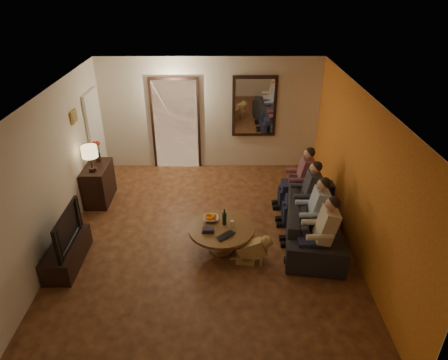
{
  "coord_description": "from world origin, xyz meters",
  "views": [
    {
      "loc": [
        0.27,
        -5.75,
        4.31
      ],
      "look_at": [
        0.3,
        0.3,
        1.05
      ],
      "focal_mm": 32.0,
      "sensor_mm": 36.0,
      "label": 1
    }
  ],
  "objects_px": {
    "tv_stand": "(67,253)",
    "coffee_table": "(221,238)",
    "person_b": "(313,215)",
    "person_d": "(301,181)",
    "sofa": "(314,217)",
    "bowl": "(211,219)",
    "dresser": "(99,183)",
    "laptop": "(228,237)",
    "dog": "(252,249)",
    "wine_bottle": "(224,216)",
    "person_c": "(307,196)",
    "table_lamp": "(91,159)",
    "person_a": "(321,236)",
    "tv": "(61,229)"
  },
  "relations": [
    {
      "from": "tv_stand",
      "to": "bowl",
      "type": "relative_size",
      "value": 4.44
    },
    {
      "from": "table_lamp",
      "to": "laptop",
      "type": "distance_m",
      "value": 3.17
    },
    {
      "from": "dog",
      "to": "laptop",
      "type": "distance_m",
      "value": 0.44
    },
    {
      "from": "table_lamp",
      "to": "person_a",
      "type": "height_order",
      "value": "table_lamp"
    },
    {
      "from": "table_lamp",
      "to": "laptop",
      "type": "bearing_deg",
      "value": -33.32
    },
    {
      "from": "dog",
      "to": "wine_bottle",
      "type": "relative_size",
      "value": 1.81
    },
    {
      "from": "table_lamp",
      "to": "person_a",
      "type": "xyz_separation_m",
      "value": [
        4.06,
        -1.87,
        -0.45
      ]
    },
    {
      "from": "dresser",
      "to": "laptop",
      "type": "distance_m",
      "value": 3.24
    },
    {
      "from": "bowl",
      "to": "laptop",
      "type": "bearing_deg",
      "value": -60.75
    },
    {
      "from": "dresser",
      "to": "person_d",
      "type": "bearing_deg",
      "value": -4.13
    },
    {
      "from": "person_d",
      "to": "laptop",
      "type": "distance_m",
      "value": 2.2
    },
    {
      "from": "bowl",
      "to": "laptop",
      "type": "xyz_separation_m",
      "value": [
        0.28,
        -0.5,
        -0.02
      ]
    },
    {
      "from": "person_b",
      "to": "tv_stand",
      "type": "bearing_deg",
      "value": -172.92
    },
    {
      "from": "person_c",
      "to": "coffee_table",
      "type": "distance_m",
      "value": 1.77
    },
    {
      "from": "person_b",
      "to": "person_c",
      "type": "relative_size",
      "value": 1.0
    },
    {
      "from": "person_b",
      "to": "bowl",
      "type": "bearing_deg",
      "value": 177.98
    },
    {
      "from": "person_b",
      "to": "person_d",
      "type": "distance_m",
      "value": 1.2
    },
    {
      "from": "sofa",
      "to": "bowl",
      "type": "relative_size",
      "value": 9.36
    },
    {
      "from": "dresser",
      "to": "person_b",
      "type": "distance_m",
      "value": 4.33
    },
    {
      "from": "wine_bottle",
      "to": "person_a",
      "type": "bearing_deg",
      "value": -19.76
    },
    {
      "from": "sofa",
      "to": "wine_bottle",
      "type": "relative_size",
      "value": 7.83
    },
    {
      "from": "dresser",
      "to": "laptop",
      "type": "xyz_separation_m",
      "value": [
        2.6,
        -1.93,
        0.07
      ]
    },
    {
      "from": "coffee_table",
      "to": "person_c",
      "type": "bearing_deg",
      "value": 26.0
    },
    {
      "from": "laptop",
      "to": "tv",
      "type": "bearing_deg",
      "value": 139.89
    },
    {
      "from": "person_b",
      "to": "person_d",
      "type": "bearing_deg",
      "value": 90.0
    },
    {
      "from": "dog",
      "to": "bowl",
      "type": "distance_m",
      "value": 0.91
    },
    {
      "from": "dresser",
      "to": "tv_stand",
      "type": "distance_m",
      "value": 2.01
    },
    {
      "from": "person_c",
      "to": "person_d",
      "type": "distance_m",
      "value": 0.6
    },
    {
      "from": "coffee_table",
      "to": "person_b",
      "type": "bearing_deg",
      "value": 5.83
    },
    {
      "from": "tv_stand",
      "to": "person_d",
      "type": "bearing_deg",
      "value": 22.77
    },
    {
      "from": "tv_stand",
      "to": "table_lamp",
      "type": "bearing_deg",
      "value": 90.0
    },
    {
      "from": "dresser",
      "to": "person_a",
      "type": "height_order",
      "value": "person_a"
    },
    {
      "from": "dresser",
      "to": "tv",
      "type": "height_order",
      "value": "tv"
    },
    {
      "from": "tv_stand",
      "to": "person_b",
      "type": "bearing_deg",
      "value": 7.08
    },
    {
      "from": "dresser",
      "to": "bowl",
      "type": "bearing_deg",
      "value": -31.64
    },
    {
      "from": "table_lamp",
      "to": "tv",
      "type": "xyz_separation_m",
      "value": [
        0.0,
        -1.78,
        -0.37
      ]
    },
    {
      "from": "sofa",
      "to": "tv_stand",
      "type": "bearing_deg",
      "value": 109.91
    },
    {
      "from": "person_c",
      "to": "dog",
      "type": "bearing_deg",
      "value": -133.73
    },
    {
      "from": "tv",
      "to": "dresser",
      "type": "bearing_deg",
      "value": 0.0
    },
    {
      "from": "sofa",
      "to": "coffee_table",
      "type": "xyz_separation_m",
      "value": [
        -1.66,
        -0.46,
        -0.13
      ]
    },
    {
      "from": "person_d",
      "to": "dog",
      "type": "bearing_deg",
      "value": -121.85
    },
    {
      "from": "tv_stand",
      "to": "coffee_table",
      "type": "relative_size",
      "value": 1.04
    },
    {
      "from": "wine_bottle",
      "to": "person_c",
      "type": "bearing_deg",
      "value": 23.63
    },
    {
      "from": "sofa",
      "to": "wine_bottle",
      "type": "bearing_deg",
      "value": 111.56
    },
    {
      "from": "tv",
      "to": "person_b",
      "type": "relative_size",
      "value": 0.87
    },
    {
      "from": "bowl",
      "to": "tv_stand",
      "type": "bearing_deg",
      "value": -166.32
    },
    {
      "from": "person_d",
      "to": "person_c",
      "type": "bearing_deg",
      "value": -90.0
    },
    {
      "from": "person_b",
      "to": "wine_bottle",
      "type": "bearing_deg",
      "value": -177.76
    },
    {
      "from": "dresser",
      "to": "person_a",
      "type": "relative_size",
      "value": 0.73
    },
    {
      "from": "tv",
      "to": "person_a",
      "type": "height_order",
      "value": "person_a"
    }
  ]
}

